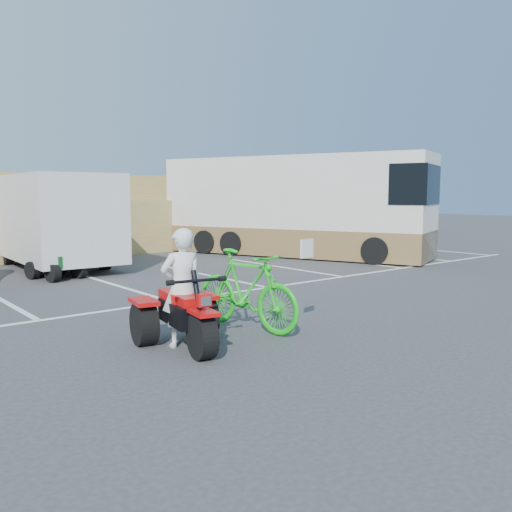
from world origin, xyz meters
TOP-DOWN VIEW (x-y plane):
  - ground at (0.00, 0.00)m, footprint 100.00×100.00m
  - parking_stripes at (0.87, 4.07)m, footprint 28.00×5.16m
  - red_trike_atv at (-1.59, -0.76)m, footprint 1.57×1.91m
  - rider at (-1.56, -0.61)m, footprint 0.71×0.53m
  - green_dirt_bike at (-0.20, -0.41)m, footprint 0.96×2.29m
  - cargo_trailer at (0.00, 9.40)m, footprint 2.63×6.10m
  - rv_motorhome at (8.00, 7.12)m, footprint 5.90×10.02m
  - quad_atv_green at (-0.76, 7.03)m, footprint 1.33×1.57m

SIDE VIEW (x-z plane):
  - ground at x=0.00m, z-range 0.00..0.00m
  - red_trike_atv at x=-1.59m, z-range -0.55..0.55m
  - quad_atv_green at x=-0.76m, z-range -0.44..0.44m
  - parking_stripes at x=0.87m, z-range 0.00..0.01m
  - green_dirt_bike at x=-0.20m, z-range 0.00..1.33m
  - rider at x=-1.56m, z-range 0.00..1.76m
  - cargo_trailer at x=0.00m, z-range 0.12..2.92m
  - rv_motorhome at x=8.00m, z-range -0.23..3.29m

